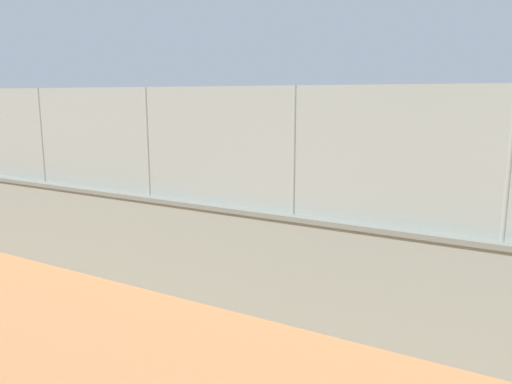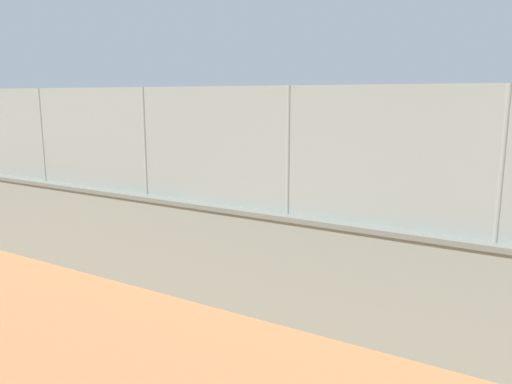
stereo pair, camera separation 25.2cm
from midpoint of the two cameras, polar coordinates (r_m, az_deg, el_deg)
The scene contains 6 objects.
ground_plane at distance 20.94m, azimuth 5.39°, elevation 0.66°, with size 260.00×260.00×0.00m, color #A36B42.
perimeter_wall at distance 12.22m, azimuth -22.92°, elevation -3.12°, with size 30.89×0.97×1.84m.
fence_panel_on_wall at distance 11.94m, azimuth -23.60°, elevation 5.87°, with size 30.34×0.59×2.02m.
player_near_wall_returning at distance 10.41m, azimuth 7.79°, elevation -4.34°, with size 0.99×0.84×1.67m.
player_at_service_line at distance 16.20m, azimuth 8.39°, elevation 0.70°, with size 1.20×0.71×1.49m.
sports_ball at distance 9.99m, azimuth 1.91°, elevation -10.33°, with size 0.18×0.18×0.18m, color #3399D8.
Camera 1 is at (-8.24, 18.91, 3.71)m, focal length 35.36 mm.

